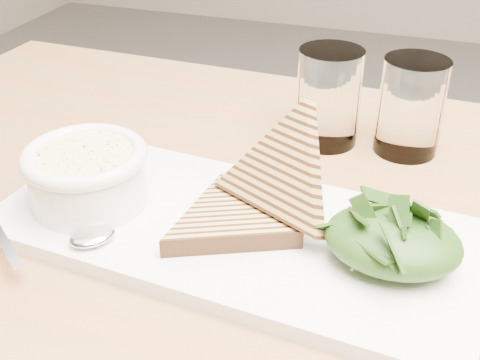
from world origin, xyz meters
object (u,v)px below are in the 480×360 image
(table_top, at_px, (350,312))
(soup_bowl, at_px, (88,182))
(platter, at_px, (233,231))
(glass_near, at_px, (328,97))
(glass_far, at_px, (411,107))

(table_top, distance_m, soup_bowl, 0.26)
(platter, bearing_deg, glass_near, 79.21)
(platter, bearing_deg, glass_far, 59.08)
(table_top, relative_size, platter, 2.94)
(glass_near, bearing_deg, soup_bowl, -129.16)
(platter, bearing_deg, soup_bowl, -176.59)
(table_top, relative_size, glass_far, 11.77)
(table_top, xyz_separation_m, glass_far, (0.02, 0.26, 0.07))
(glass_near, bearing_deg, glass_far, 3.83)
(platter, xyz_separation_m, soup_bowl, (-0.14, -0.01, 0.03))
(soup_bowl, xyz_separation_m, glass_far, (0.27, 0.23, 0.02))
(glass_near, distance_m, glass_far, 0.09)
(soup_bowl, bearing_deg, table_top, -6.95)
(platter, relative_size, soup_bowl, 4.03)
(platter, relative_size, glass_near, 3.91)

